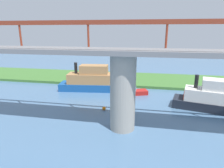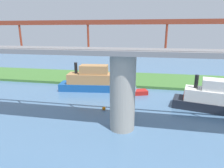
# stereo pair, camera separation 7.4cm
# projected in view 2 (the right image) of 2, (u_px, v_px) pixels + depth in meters

# --- Properties ---
(ground_plane) EXTENTS (160.00, 160.00, 0.00)m
(ground_plane) POSITION_uv_depth(u_px,v_px,m) (114.00, 87.00, 37.84)
(ground_plane) COLOR #4C7093
(grassy_bank) EXTENTS (80.00, 12.00, 0.50)m
(grassy_bank) POSITION_uv_depth(u_px,v_px,m) (119.00, 78.00, 43.45)
(grassy_bank) COLOR #427533
(grassy_bank) RESTS_ON ground
(bridge_pylon) EXTENTS (2.75, 2.75, 8.38)m
(bridge_pylon) POSITION_uv_depth(u_px,v_px,m) (123.00, 93.00, 20.83)
(bridge_pylon) COLOR #9E998E
(bridge_pylon) RESTS_ON ground
(bridge_span) EXTENTS (60.46, 4.30, 3.25)m
(bridge_span) POSITION_uv_depth(u_px,v_px,m) (123.00, 49.00, 19.58)
(bridge_span) COLOR slate
(bridge_span) RESTS_ON bridge_pylon
(person_on_bank) EXTENTS (0.42, 0.42, 1.39)m
(person_on_bank) POSITION_uv_depth(u_px,v_px,m) (123.00, 80.00, 38.34)
(person_on_bank) COLOR #2D334C
(person_on_bank) RESTS_ON grassy_bank
(mooring_post) EXTENTS (0.20, 0.20, 0.98)m
(mooring_post) POSITION_uv_depth(u_px,v_px,m) (129.00, 81.00, 38.41)
(mooring_post) COLOR brown
(mooring_post) RESTS_ON grassy_bank
(motorboat_white) EXTENTS (9.87, 5.17, 4.81)m
(motorboat_white) POSITION_uv_depth(u_px,v_px,m) (212.00, 98.00, 26.51)
(motorboat_white) COLOR #1E232D
(motorboat_white) RESTS_ON ground
(pontoon_yellow) EXTENTS (10.32, 4.45, 5.11)m
(pontoon_yellow) POSITION_uv_depth(u_px,v_px,m) (89.00, 80.00, 35.53)
(pontoon_yellow) COLOR #195199
(pontoon_yellow) RESTS_ON ground
(motorboat_red) EXTENTS (4.99, 3.16, 1.57)m
(motorboat_red) POSITION_uv_depth(u_px,v_px,m) (133.00, 91.00, 33.23)
(motorboat_red) COLOR red
(motorboat_red) RESTS_ON ground
(marker_buoy) EXTENTS (0.50, 0.50, 0.50)m
(marker_buoy) POSITION_uv_depth(u_px,v_px,m) (104.00, 108.00, 26.86)
(marker_buoy) COLOR orange
(marker_buoy) RESTS_ON ground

